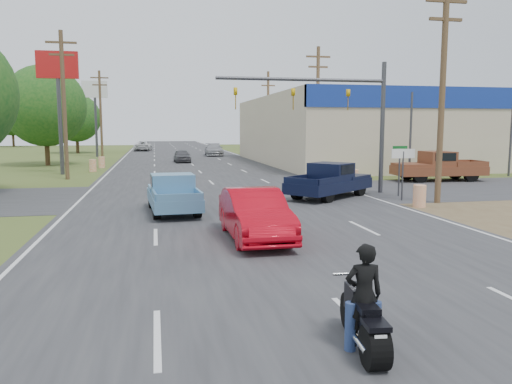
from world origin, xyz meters
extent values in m
plane|color=#405321|center=(0.00, 0.00, 0.00)|extent=(200.00, 200.00, 0.00)
cube|color=#2D2D30|center=(0.00, 40.00, 0.01)|extent=(15.00, 180.00, 0.02)
cube|color=#2D2D30|center=(0.00, 18.00, 0.01)|extent=(120.00, 10.00, 0.02)
cube|color=brown|center=(11.00, 10.00, 0.01)|extent=(8.00, 18.00, 0.01)
cube|color=#B7A88C|center=(32.00, 40.00, 3.30)|extent=(50.00, 28.00, 6.60)
cylinder|color=#4C3823|center=(9.50, 13.00, 5.00)|extent=(0.28, 0.28, 10.00)
cube|color=#4C3823|center=(9.50, 13.00, 9.20)|extent=(2.00, 0.14, 0.14)
cube|color=#4C3823|center=(9.50, 13.00, 8.40)|extent=(1.60, 0.14, 0.14)
cylinder|color=#4C3823|center=(9.50, 31.00, 5.00)|extent=(0.28, 0.28, 10.00)
cube|color=#4C3823|center=(9.50, 31.00, 9.20)|extent=(2.00, 0.14, 0.14)
cube|color=#4C3823|center=(9.50, 31.00, 8.40)|extent=(1.60, 0.14, 0.14)
cylinder|color=#4C3823|center=(9.50, 49.00, 5.00)|extent=(0.28, 0.28, 10.00)
cube|color=#4C3823|center=(9.50, 49.00, 9.20)|extent=(2.00, 0.14, 0.14)
cube|color=#4C3823|center=(9.50, 49.00, 8.40)|extent=(1.60, 0.14, 0.14)
cylinder|color=#4C3823|center=(-9.50, 28.00, 5.00)|extent=(0.28, 0.28, 10.00)
cube|color=#4C3823|center=(-9.50, 28.00, 9.20)|extent=(2.00, 0.14, 0.14)
cube|color=#4C3823|center=(-9.50, 28.00, 8.40)|extent=(1.60, 0.14, 0.14)
cylinder|color=#4C3823|center=(-9.50, 52.00, 5.00)|extent=(0.28, 0.28, 10.00)
cube|color=#4C3823|center=(-9.50, 52.00, 9.20)|extent=(2.00, 0.14, 0.14)
cube|color=#4C3823|center=(-9.50, 52.00, 8.40)|extent=(1.60, 0.14, 0.14)
cylinder|color=#422D19|center=(-13.50, 42.00, 1.62)|extent=(0.44, 0.44, 3.24)
sphere|color=#144717|center=(-13.50, 42.00, 5.58)|extent=(7.56, 7.56, 7.56)
cylinder|color=#422D19|center=(-14.20, 66.00, 1.44)|extent=(0.44, 0.44, 2.88)
sphere|color=#144717|center=(-14.20, 66.00, 4.96)|extent=(6.72, 6.72, 6.72)
cylinder|color=#422D19|center=(55.00, 70.00, 1.80)|extent=(0.44, 0.44, 3.60)
sphere|color=#144717|center=(55.00, 70.00, 6.20)|extent=(8.40, 8.40, 8.40)
cylinder|color=#422D19|center=(30.00, 95.00, 1.71)|extent=(0.44, 0.44, 3.42)
sphere|color=#144717|center=(30.00, 95.00, 5.89)|extent=(7.98, 7.98, 7.98)
cylinder|color=#422D19|center=(-30.00, 95.00, 1.89)|extent=(0.44, 0.44, 3.78)
sphere|color=#144717|center=(-30.00, 95.00, 6.51)|extent=(8.82, 8.82, 8.82)
cylinder|color=orange|center=(8.00, 12.00, 0.50)|extent=(0.56, 0.56, 1.00)
cylinder|color=orange|center=(8.40, 20.50, 0.50)|extent=(0.56, 0.56, 1.00)
cylinder|color=orange|center=(-8.50, 34.00, 0.50)|extent=(0.56, 0.56, 1.00)
cylinder|color=orange|center=(-8.20, 38.00, 0.50)|extent=(0.56, 0.56, 1.00)
cylinder|color=#3F3F44|center=(-10.50, 32.00, 4.50)|extent=(0.30, 0.30, 9.00)
cube|color=#B21414|center=(-10.50, 32.00, 8.20)|extent=(3.00, 0.35, 2.00)
cylinder|color=#3F3F44|center=(-10.50, 56.00, 4.50)|extent=(0.30, 0.30, 9.00)
cube|color=white|center=(-10.50, 56.00, 8.20)|extent=(3.00, 0.35, 2.00)
cylinder|color=#3F3F44|center=(8.20, 14.00, 1.20)|extent=(0.08, 0.08, 2.40)
cube|color=white|center=(8.20, 14.00, 2.30)|extent=(1.20, 0.05, 0.45)
cylinder|color=#3F3F44|center=(8.80, 15.50, 1.20)|extent=(0.08, 0.08, 2.40)
cube|color=#0C591E|center=(8.80, 15.50, 2.50)|extent=(0.80, 0.04, 0.22)
cylinder|color=#3F3F44|center=(8.50, 17.00, 3.50)|extent=(0.24, 0.24, 7.00)
cylinder|color=#3F3F44|center=(4.00, 17.00, 6.00)|extent=(9.00, 0.18, 0.18)
imported|color=gold|center=(6.50, 17.00, 5.55)|extent=(0.18, 0.40, 1.10)
imported|color=gold|center=(3.50, 17.00, 5.55)|extent=(0.18, 0.40, 1.10)
imported|color=gold|center=(0.50, 17.00, 5.55)|extent=(0.18, 0.40, 1.10)
imported|color=#BA0817|center=(-0.50, 7.08, 0.79)|extent=(1.73, 4.83, 1.59)
cylinder|color=black|center=(-0.47, -1.71, 0.33)|extent=(0.39, 0.69, 0.66)
cylinder|color=black|center=(-0.31, -0.26, 0.33)|extent=(0.19, 0.67, 0.66)
cube|color=black|center=(-0.39, -0.96, 0.62)|extent=(0.35, 1.22, 0.30)
cube|color=black|center=(-0.36, -0.71, 0.82)|extent=(0.32, 0.58, 0.22)
cube|color=black|center=(-0.42, -1.26, 0.78)|extent=(0.36, 0.58, 0.10)
cylinder|color=white|center=(-0.33, -0.41, 1.05)|extent=(0.65, 0.12, 0.05)
cube|color=white|center=(-0.50, -1.93, 0.55)|extent=(0.18, 0.04, 0.12)
imported|color=black|center=(-0.41, -1.11, 0.82)|extent=(0.64, 0.46, 1.65)
cylinder|color=black|center=(-3.73, 14.14, 0.37)|extent=(0.33, 0.77, 0.75)
cylinder|color=black|center=(-2.16, 14.24, 0.37)|extent=(0.33, 0.77, 0.75)
cylinder|color=black|center=(-3.54, 11.22, 0.37)|extent=(0.33, 0.77, 0.75)
cylinder|color=black|center=(-1.97, 11.32, 0.37)|extent=(0.33, 0.77, 0.75)
cube|color=teal|center=(-2.85, 12.73, 0.58)|extent=(2.19, 4.99, 0.49)
cube|color=teal|center=(-2.95, 14.19, 0.89)|extent=(1.90, 1.97, 0.17)
cube|color=teal|center=(-2.86, 12.83, 1.22)|extent=(1.82, 1.57, 0.80)
cube|color=black|center=(-2.86, 12.83, 1.36)|extent=(1.84, 1.28, 0.42)
cube|color=teal|center=(-2.69, 10.35, 0.96)|extent=(1.73, 0.19, 0.28)
cylinder|color=black|center=(5.79, 17.36, 0.41)|extent=(0.83, 0.76, 0.82)
cylinder|color=black|center=(6.88, 16.03, 0.41)|extent=(0.83, 0.76, 0.82)
cylinder|color=black|center=(3.30, 15.34, 0.41)|extent=(0.83, 0.76, 0.82)
cylinder|color=black|center=(4.39, 14.00, 0.41)|extent=(0.83, 0.76, 0.82)
cube|color=black|center=(5.09, 15.68, 0.64)|extent=(5.44, 4.97, 0.53)
cube|color=black|center=(6.34, 16.70, 0.98)|extent=(2.81, 2.80, 0.19)
cube|color=black|center=(5.17, 15.75, 1.34)|extent=(2.44, 2.48, 0.87)
cube|color=black|center=(5.17, 15.75, 1.49)|extent=(2.22, 2.31, 0.46)
cube|color=black|center=(3.06, 14.03, 1.05)|extent=(1.26, 1.52, 0.31)
cylinder|color=black|center=(13.21, 21.12, 0.46)|extent=(0.94, 0.39, 0.92)
cylinder|color=black|center=(13.30, 23.05, 0.46)|extent=(0.94, 0.39, 0.92)
cylinder|color=black|center=(16.79, 20.95, 0.46)|extent=(0.94, 0.39, 0.92)
cylinder|color=black|center=(16.89, 22.88, 0.46)|extent=(0.94, 0.39, 0.92)
cube|color=brown|center=(15.05, 22.00, 0.71)|extent=(6.08, 2.58, 0.60)
cube|color=brown|center=(13.26, 22.08, 1.09)|extent=(2.37, 2.29, 0.21)
cube|color=brown|center=(14.93, 22.01, 1.49)|extent=(1.89, 2.20, 0.98)
cube|color=black|center=(14.93, 22.01, 1.67)|extent=(1.53, 2.23, 0.52)
cube|color=brown|center=(17.98, 21.86, 1.17)|extent=(0.19, 2.12, 0.34)
imported|color=#4E4E53|center=(-0.79, 43.79, 0.67)|extent=(1.75, 3.98, 1.33)
imported|color=#9A9B9F|center=(3.89, 55.53, 0.79)|extent=(2.47, 5.53, 1.57)
imported|color=silver|center=(-5.26, 71.56, 0.75)|extent=(2.82, 5.52, 1.49)
camera|label=1|loc=(-3.57, -8.16, 3.52)|focal=35.00mm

